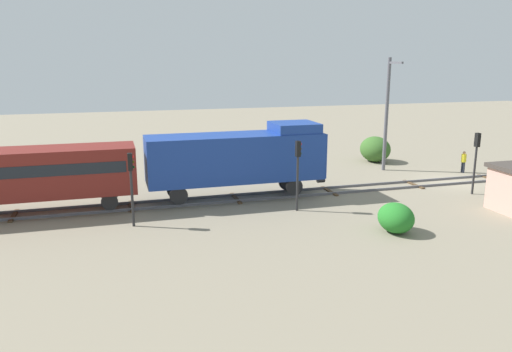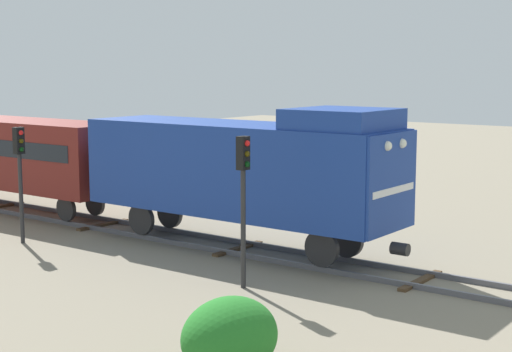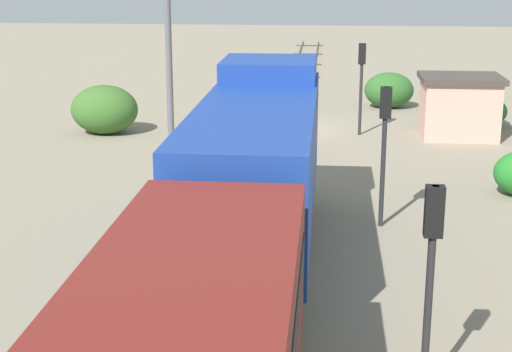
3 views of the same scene
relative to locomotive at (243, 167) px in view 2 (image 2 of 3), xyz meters
The scene contains 4 objects.
locomotive is the anchor object (origin of this frame).
traffic_signal_mid 4.31m from the locomotive, 142.11° to the right, with size 0.32×0.34×4.14m.
traffic_signal_far 7.63m from the locomotive, 118.14° to the left, with size 0.32×0.34×3.96m.
bush_back 10.57m from the locomotive, 143.67° to the right, with size 2.12×1.74×1.54m, color #247526.
Camera 2 is at (-19.76, 0.67, 5.98)m, focal length 55.00 mm.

